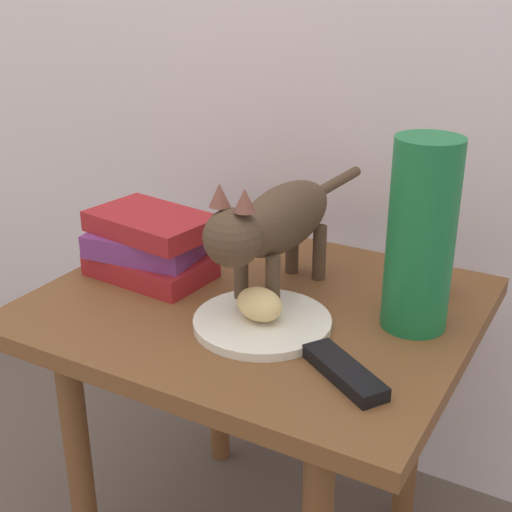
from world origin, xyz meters
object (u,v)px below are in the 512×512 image
plate (262,322)px  cat (275,223)px  tv_remote (344,372)px  green_vase (421,236)px  bread_roll (260,304)px  book_stack (150,244)px  side_table (256,344)px  candle_jar (429,272)px

plate → cat: cat is taller
tv_remote → green_vase: bearing=113.3°
bread_roll → book_stack: 0.28m
side_table → book_stack: bearing=-179.2°
tv_remote → cat: bearing=172.3°
candle_jar → tv_remote: (-0.02, -0.32, -0.03)m
bread_roll → book_stack: size_ratio=0.34×
cat → tv_remote: 0.29m
side_table → cat: 0.22m
bread_roll → tv_remote: 0.19m
green_vase → candle_jar: size_ratio=3.51×
side_table → cat: size_ratio=1.47×
candle_jar → tv_remote: size_ratio=0.57×
bread_roll → green_vase: size_ratio=0.27×
side_table → plate: plate is taller
green_vase → plate: bearing=-149.3°
bread_roll → candle_jar: candle_jar is taller
bread_roll → cat: 0.14m
green_vase → tv_remote: (-0.03, -0.19, -0.14)m
cat → tv_remote: cat is taller
bread_roll → tv_remote: bread_roll is taller
book_stack → tv_remote: 0.46m
plate → book_stack: book_stack is taller
plate → tv_remote: tv_remote is taller
side_table → book_stack: 0.26m
bread_roll → book_stack: bearing=164.2°
book_stack → cat: bearing=7.1°
cat → side_table: bearing=-127.5°
side_table → candle_jar: size_ratio=8.31×
book_stack → tv_remote: book_stack is taller
plate → green_vase: 0.27m
green_vase → candle_jar: bearing=96.5°
cat → green_vase: (0.24, 0.02, 0.02)m
bread_roll → green_vase: bearing=31.0°
book_stack → green_vase: green_vase is taller
side_table → bread_roll: bearing=-57.2°
side_table → tv_remote: size_ratio=4.71×
cat → candle_jar: 0.28m
side_table → green_vase: 0.35m
side_table → bread_roll: 0.16m
candle_jar → plate: bearing=-127.4°
plate → bread_roll: (-0.00, -0.00, 0.03)m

